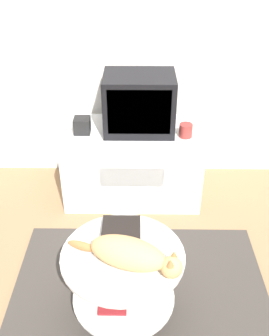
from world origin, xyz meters
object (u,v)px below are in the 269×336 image
at_px(dvd_box, 121,230).
at_px(speaker, 82,125).
at_px(cat, 131,254).
at_px(tv, 139,103).

bearing_deg(dvd_box, speaker, 108.05).
relative_size(speaker, dvd_box, 0.57).
distance_m(speaker, dvd_box, 1.05).
height_order(speaker, dvd_box, speaker).
bearing_deg(cat, tv, 108.06).
bearing_deg(speaker, dvd_box, -71.95).
distance_m(tv, cat, 1.28).
xyz_separation_m(tv, cat, (-0.04, -1.26, -0.23)).
xyz_separation_m(tv, dvd_box, (-0.09, -1.05, -0.27)).
bearing_deg(speaker, tv, 7.99).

